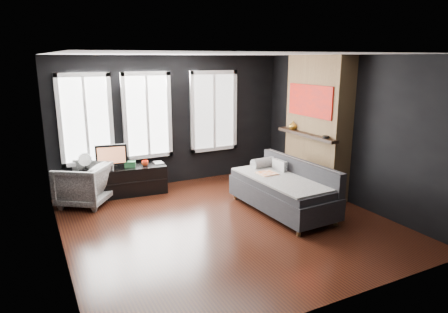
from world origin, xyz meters
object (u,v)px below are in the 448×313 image
armchair (84,183)px  book (154,158)px  media_console (124,181)px  monitor (111,155)px  mug (145,162)px  mantel_vase (293,125)px  sofa (282,187)px

armchair → book: size_ratio=3.54×
book → media_console: bearing=-179.4°
book → monitor: bearing=179.9°
media_console → mug: mug is taller
media_console → mantel_vase: mantel_vase is taller
sofa → mantel_vase: bearing=44.8°
mantel_vase → book: bearing=156.5°
sofa → armchair: (-3.05, 1.93, -0.02)m
mug → book: book is taller
armchair → mug: armchair is taller
mug → book: bearing=22.9°
monitor → mug: monitor is taller
sofa → mug: bearing=129.4°
mug → mantel_vase: mantel_vase is taller
sofa → monitor: monitor is taller
armchair → book: (1.41, 0.22, 0.26)m
mug → media_console: bearing=168.5°
mantel_vase → monitor: bearing=161.8°
media_console → monitor: 0.59m
armchair → book: armchair is taller
monitor → mantel_vase: bearing=-10.1°
monitor → book: size_ratio=2.51×
armchair → book: bearing=134.3°
armchair → monitor: (0.58, 0.23, 0.41)m
monitor → mantel_vase: mantel_vase is taller
book → mantel_vase: 2.89m
sofa → media_console: bearing=134.0°
armchair → media_console: (0.78, 0.22, -0.14)m
book → sofa: bearing=-52.8°
monitor → mug: bearing=-0.3°
sofa → media_console: 3.13m
mantel_vase → media_console: bearing=160.8°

